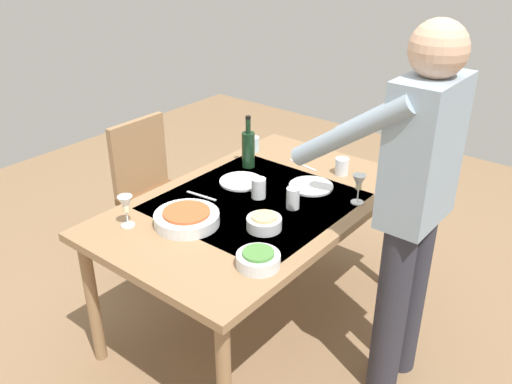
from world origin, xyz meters
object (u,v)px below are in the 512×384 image
(wine_glass_left, at_px, (126,206))
(serving_bowl_pasta, at_px, (187,218))
(wine_glass_right, at_px, (359,184))
(water_cup_far_right, at_px, (253,144))
(dinner_plate_far, at_px, (241,181))
(side_bowl_bread, at_px, (264,222))
(person_server, at_px, (412,199))
(wine_bottle, at_px, (248,148))
(water_cup_far_left, at_px, (293,198))
(water_cup_near_left, at_px, (259,188))
(dining_table, at_px, (256,213))
(chair_near, at_px, (152,185))
(water_cup_near_right, at_px, (342,166))
(side_bowl_salad, at_px, (258,259))
(dinner_plate_near, at_px, (311,186))

(wine_glass_left, height_order, serving_bowl_pasta, wine_glass_left)
(wine_glass_right, xyz_separation_m, water_cup_far_right, (-0.19, -0.81, -0.06))
(dinner_plate_far, bearing_deg, wine_glass_right, 107.34)
(wine_glass_left, height_order, side_bowl_bread, wine_glass_left)
(wine_glass_left, xyz_separation_m, side_bowl_bread, (-0.37, 0.50, -0.07))
(person_server, bearing_deg, wine_bottle, -101.45)
(wine_bottle, bearing_deg, dinner_plate_far, 29.07)
(person_server, xyz_separation_m, water_cup_far_right, (-0.40, -1.17, -0.18))
(water_cup_far_left, bearing_deg, water_cup_near_left, -85.26)
(dining_table, xyz_separation_m, chair_near, (-0.07, -0.88, -0.14))
(wine_glass_left, height_order, water_cup_far_left, wine_glass_left)
(water_cup_near_right, bearing_deg, side_bowl_salad, 11.35)
(water_cup_far_left, xyz_separation_m, dinner_plate_near, (-0.24, -0.06, -0.05))
(wine_bottle, height_order, dinner_plate_far, wine_bottle)
(water_cup_near_right, height_order, water_cup_far_left, water_cup_far_left)
(dinner_plate_near, bearing_deg, side_bowl_salad, 17.74)
(serving_bowl_pasta, distance_m, dinner_plate_near, 0.71)
(dining_table, height_order, chair_near, chair_near)
(water_cup_far_left, bearing_deg, serving_bowl_pasta, -33.57)
(person_server, distance_m, side_bowl_bread, 0.65)
(wine_glass_right, distance_m, water_cup_far_left, 0.33)
(dinner_plate_near, bearing_deg, person_server, 71.17)
(water_cup_near_right, xyz_separation_m, side_bowl_bread, (0.72, 0.03, -0.01))
(wine_glass_right, distance_m, side_bowl_salad, 0.73)
(water_cup_far_left, bearing_deg, wine_glass_right, 138.18)
(wine_bottle, bearing_deg, serving_bowl_pasta, 15.90)
(wine_glass_left, relative_size, serving_bowl_pasta, 0.50)
(wine_bottle, height_order, wine_glass_left, wine_bottle)
(dining_table, xyz_separation_m, dinner_plate_near, (-0.30, 0.13, 0.07))
(person_server, height_order, wine_bottle, person_server)
(water_cup_near_left, bearing_deg, person_server, 93.34)
(wine_bottle, xyz_separation_m, water_cup_far_right, (-0.19, -0.12, -0.07))
(chair_near, xyz_separation_m, wine_bottle, (-0.23, 0.58, 0.32))
(person_server, relative_size, water_cup_far_left, 16.05)
(chair_near, bearing_deg, person_server, 90.46)
(dining_table, relative_size, wine_bottle, 5.37)
(wine_bottle, bearing_deg, person_server, 78.55)
(wine_glass_left, height_order, side_bowl_salad, wine_glass_left)
(wine_glass_right, relative_size, water_cup_near_left, 1.47)
(chair_near, bearing_deg, dinner_plate_far, 93.50)
(chair_near, height_order, wine_bottle, wine_bottle)
(water_cup_far_left, xyz_separation_m, serving_bowl_pasta, (0.43, -0.29, -0.02))
(side_bowl_salad, bearing_deg, serving_bowl_pasta, -96.81)
(water_cup_near_right, xyz_separation_m, side_bowl_salad, (0.97, 0.19, -0.01))
(wine_bottle, bearing_deg, chair_near, -68.74)
(water_cup_near_left, xyz_separation_m, dinner_plate_near, (-0.26, 0.14, -0.05))
(wine_glass_right, height_order, water_cup_near_right, wine_glass_right)
(water_cup_near_right, relative_size, serving_bowl_pasta, 0.31)
(dining_table, distance_m, dinner_plate_near, 0.33)
(water_cup_far_left, relative_size, dinner_plate_near, 0.46)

